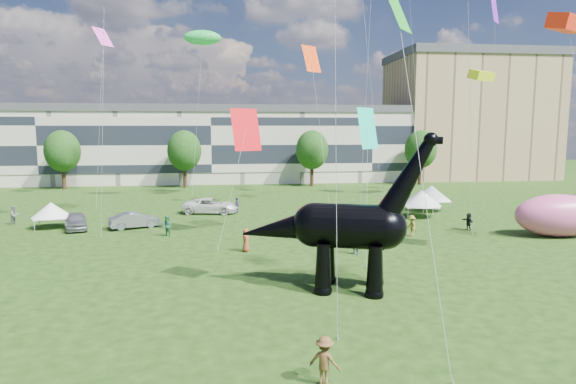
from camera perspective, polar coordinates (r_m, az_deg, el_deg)
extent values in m
plane|color=#16330C|center=(24.96, 4.82, -13.84)|extent=(220.00, 220.00, 0.00)
cube|color=beige|center=(84.90, -8.92, 5.29)|extent=(78.00, 11.00, 12.00)
cube|color=tan|center=(98.53, 20.54, 8.11)|extent=(28.00, 18.00, 22.00)
cylinder|color=#382314|center=(80.23, -25.01, 1.42)|extent=(0.56, 0.56, 3.20)
ellipsoid|color=#14380F|center=(79.93, -25.20, 4.78)|extent=(5.20, 5.20, 6.24)
cylinder|color=#382314|center=(76.49, -12.11, 1.69)|extent=(0.56, 0.56, 3.20)
ellipsoid|color=#14380F|center=(76.18, -12.20, 5.22)|extent=(5.20, 5.20, 6.24)
cylinder|color=#382314|center=(77.20, 2.85, 1.90)|extent=(0.56, 0.56, 3.20)
ellipsoid|color=#14380F|center=(76.89, 2.87, 5.40)|extent=(5.20, 5.20, 6.24)
cylinder|color=#382314|center=(82.11, 15.34, 1.97)|extent=(0.56, 0.56, 3.20)
ellipsoid|color=#14380F|center=(81.81, 15.45, 5.26)|extent=(5.20, 5.20, 6.24)
cone|color=black|center=(26.92, 4.19, -9.07)|extent=(1.22, 1.22, 2.81)
sphere|color=black|center=(27.30, 4.17, -11.56)|extent=(1.03, 1.03, 1.03)
cone|color=black|center=(28.89, 4.71, -7.93)|extent=(1.22, 1.22, 2.81)
sphere|color=black|center=(29.24, 4.68, -10.26)|extent=(1.03, 1.03, 1.03)
cone|color=black|center=(26.74, 10.25, -9.29)|extent=(1.22, 1.22, 2.81)
sphere|color=black|center=(27.12, 10.19, -11.79)|extent=(1.03, 1.03, 1.03)
cone|color=black|center=(28.72, 10.33, -8.12)|extent=(1.22, 1.22, 2.81)
sphere|color=black|center=(29.07, 10.28, -10.46)|extent=(1.03, 1.03, 1.03)
cylinder|color=black|center=(27.26, 7.25, -4.04)|extent=(4.52, 3.62, 2.53)
sphere|color=black|center=(27.46, 3.15, -3.91)|extent=(2.53, 2.53, 2.53)
sphere|color=black|center=(27.20, 11.39, -4.16)|extent=(2.43, 2.43, 2.43)
cone|color=black|center=(26.82, 13.98, 1.47)|extent=(3.78, 2.42, 4.95)
sphere|color=black|center=(26.77, 16.58, 5.98)|extent=(0.79, 0.79, 0.79)
cylinder|color=black|center=(26.80, 17.18, 5.86)|extent=(0.75, 0.59, 0.41)
cone|color=black|center=(27.85, -0.80, -4.39)|extent=(5.31, 3.40, 2.75)
imported|color=#A3A2A7|center=(47.86, -23.83, -3.16)|extent=(3.10, 4.88, 1.55)
imported|color=gray|center=(46.51, -17.70, -3.20)|extent=(4.78, 3.15, 1.49)
imported|color=white|center=(52.75, -9.16, -1.62)|extent=(6.32, 3.68, 1.65)
imported|color=#595960|center=(46.60, 11.99, -2.95)|extent=(2.69, 5.51, 1.54)
cube|color=white|center=(51.67, 15.48, -1.59)|extent=(3.87, 3.87, 0.13)
cone|color=white|center=(51.54, 15.51, -0.64)|extent=(4.90, 4.90, 1.61)
cylinder|color=#999999|center=(50.07, 14.03, -2.51)|extent=(0.06, 0.06, 1.18)
cylinder|color=#999999|center=(50.57, 17.41, -2.53)|extent=(0.06, 0.06, 1.18)
cylinder|color=#999999|center=(53.01, 13.59, -1.95)|extent=(0.06, 0.06, 1.18)
cylinder|color=#999999|center=(53.48, 16.80, -1.98)|extent=(0.06, 0.06, 1.18)
cube|color=white|center=(55.92, 16.59, -0.95)|extent=(3.30, 3.30, 0.13)
cone|color=white|center=(55.81, 16.63, -0.07)|extent=(4.18, 4.18, 1.62)
cylinder|color=#999999|center=(54.04, 15.77, -1.84)|extent=(0.06, 0.06, 1.19)
cylinder|color=#999999|center=(55.31, 18.64, -1.75)|extent=(0.06, 0.06, 1.19)
cylinder|color=#999999|center=(56.78, 14.56, -1.36)|extent=(0.06, 0.06, 1.19)
cylinder|color=#999999|center=(57.99, 17.32, -1.28)|extent=(0.06, 0.06, 1.19)
cube|color=white|center=(49.42, -26.22, -2.71)|extent=(3.19, 3.19, 0.11)
cone|color=white|center=(49.31, -26.27, -1.89)|extent=(4.04, 4.04, 1.35)
cylinder|color=#999999|center=(48.48, -27.87, -3.59)|extent=(0.05, 0.05, 0.99)
cylinder|color=#999999|center=(48.10, -24.90, -3.50)|extent=(0.05, 0.05, 0.99)
cylinder|color=#999999|center=(50.93, -27.40, -3.07)|extent=(0.05, 0.05, 0.99)
cylinder|color=#999999|center=(50.57, -24.57, -2.98)|extent=(0.05, 0.05, 0.99)
ellipsoid|color=#EC5C99|center=(46.74, 29.35, -2.43)|extent=(7.61, 4.41, 3.63)
imported|color=olive|center=(42.22, 14.43, -3.91)|extent=(0.81, 1.25, 1.83)
imported|color=#4E3475|center=(52.62, -6.06, -1.56)|extent=(0.58, 1.05, 1.70)
imported|color=navy|center=(35.53, 8.06, -5.86)|extent=(0.75, 0.80, 1.84)
imported|color=#9F4527|center=(36.05, -5.01, -5.69)|extent=(0.63, 0.90, 1.75)
imported|color=slate|center=(52.79, -29.68, -2.41)|extent=(1.02, 1.11, 1.82)
imported|color=black|center=(46.43, 20.61, -3.29)|extent=(0.76, 1.53, 1.58)
imported|color=brown|center=(18.11, 4.36, -19.32)|extent=(1.34, 1.16, 1.80)
imported|color=#2D7247|center=(42.12, -14.12, -3.95)|extent=(1.10, 1.06, 1.79)
imported|color=teal|center=(59.68, 16.93, -0.72)|extent=(0.58, 0.75, 1.83)
plane|color=red|center=(40.56, -5.00, 7.38)|extent=(3.53, 2.48, 3.52)
cube|color=#BFDA12|center=(67.78, 21.93, 12.69)|extent=(4.05, 3.36, 1.52)
plane|color=#189C21|center=(24.88, 12.85, 20.30)|extent=(2.17, 2.33, 2.07)
plane|color=#FA45C8|center=(67.25, -21.09, 16.78)|extent=(2.86, 3.22, 2.36)
plane|color=purple|center=(67.13, 23.31, 19.22)|extent=(2.64, 2.70, 3.14)
plane|color=#0DCDA2|center=(37.72, 9.44, 7.45)|extent=(2.76, 2.59, 3.15)
cube|color=red|center=(49.36, 30.19, 16.88)|extent=(4.54, 3.85, 1.61)
plane|color=#F7400D|center=(55.59, 2.79, 15.50)|extent=(3.10, 2.65, 2.99)
ellipsoid|color=green|center=(61.62, -10.11, 17.56)|extent=(4.75, 4.39, 1.75)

